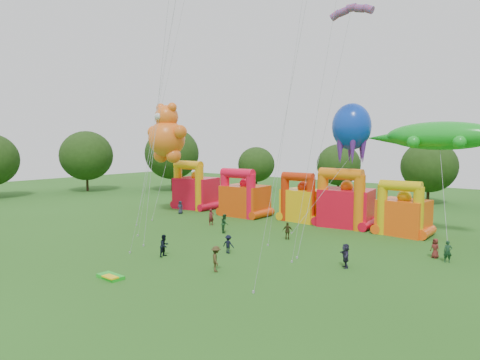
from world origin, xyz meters
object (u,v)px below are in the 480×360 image
Objects in this scene: octopus_kite at (332,172)px; spectator_4 at (288,231)px; gecko_kite at (442,172)px; spectator_0 at (180,207)px; teddy_bear_kite at (165,150)px; bouncy_castle_2 at (302,202)px; bouncy_castle_0 at (195,190)px.

spectator_4 is (-1.46, -6.36, -5.41)m from octopus_kite.
gecko_kite is 8.04× the size of spectator_0.
teddy_bear_kite reaches higher than octopus_kite.
teddy_bear_kite is at bearing -154.45° from bouncy_castle_2.
spectator_4 is at bearing -144.52° from gecko_kite.
bouncy_castle_2 reaches higher than spectator_4.
spectator_0 is at bearing -68.67° from bouncy_castle_0.
bouncy_castle_0 is 16.84m from bouncy_castle_2.
bouncy_castle_2 is (16.81, 0.94, -0.32)m from bouncy_castle_0.
octopus_kite is at bearing -30.22° from bouncy_castle_2.
teddy_bear_kite is at bearing -125.66° from spectator_0.
teddy_bear_kite is 8.57× the size of spectator_4.
bouncy_castle_0 is at bearing 174.45° from octopus_kite.
teddy_bear_kite reaches higher than bouncy_castle_2.
gecko_kite is (15.60, -1.06, 4.36)m from bouncy_castle_2.
octopus_kite is at bearing -5.55° from bouncy_castle_0.
gecko_kite is at bearing 11.11° from octopus_kite.
bouncy_castle_0 reaches higher than spectator_0.
octopus_kite is (-10.30, -2.02, -0.36)m from gecko_kite.
spectator_4 is at bearing -102.94° from octopus_kite.
bouncy_castle_2 is 7.32m from octopus_kite.
teddy_bear_kite reaches higher than gecko_kite.
bouncy_castle_2 is 16.06m from spectator_0.
teddy_bear_kite is 1.05× the size of gecko_kite.
bouncy_castle_2 is at bearing 25.55° from teddy_bear_kite.
spectator_0 is (-30.62, -4.47, -5.76)m from gecko_kite.
gecko_kite is at bearing 11.61° from teddy_bear_kite.
gecko_kite is at bearing -176.63° from spectator_4.
gecko_kite is 10.51m from octopus_kite.
bouncy_castle_2 is 3.49× the size of spectator_4.
gecko_kite is 8.17× the size of spectator_4.
bouncy_castle_2 is 0.43× the size of octopus_kite.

